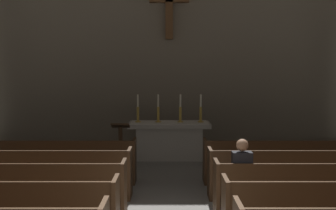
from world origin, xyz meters
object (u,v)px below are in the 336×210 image
object	(u,v)px
pew_left_row_5	(61,161)
candlestick_outer_right	(199,113)
altar	(168,139)
pew_right_row_3	(309,189)
candlestick_outer_left	(136,113)
candlestick_inner_right	(179,113)
candlestick_inner_left	(157,113)
pew_right_row_4	(290,173)
pew_left_row_3	(28,190)
lectern	(119,147)
pew_left_row_4	(46,173)
pew_right_row_5	(276,161)
lone_worshipper	(239,176)

from	to	relation	value
pew_left_row_5	candlestick_outer_right	xyz separation A→B (m)	(3.16, 2.41, 0.78)
altar	pew_right_row_3	bearing A→B (deg)	-63.01
candlestick_outer_left	candlestick_inner_right	distance (m)	1.15
candlestick_inner_left	candlestick_outer_right	size ratio (longest dim) A/B	1.00
pew_right_row_4	candlestick_outer_left	world-z (taller)	candlestick_outer_left
pew_left_row_3	candlestick_outer_left	world-z (taller)	candlestick_outer_left
lectern	pew_right_row_4	bearing A→B (deg)	-33.01
pew_left_row_4	pew_left_row_3	bearing A→B (deg)	-90.00
pew_right_row_5	altar	xyz separation A→B (m)	(-2.31, 2.41, 0.06)
pew_right_row_3	pew_right_row_5	distance (m)	2.12
candlestick_inner_right	lone_worshipper	bearing A→B (deg)	-79.13
pew_right_row_4	altar	size ratio (longest dim) A/B	1.44
pew_right_row_4	candlestick_outer_left	distance (m)	4.76
altar	candlestick_outer_left	bearing A→B (deg)	180.00
pew_left_row_4	pew_right_row_5	distance (m)	4.74
pew_left_row_4	altar	world-z (taller)	altar
candlestick_outer_left	candlestick_inner_right	xyz separation A→B (m)	(1.15, 0.00, 0.00)
pew_left_row_4	pew_left_row_5	bearing A→B (deg)	90.00
pew_left_row_3	pew_left_row_4	xyz separation A→B (m)	(0.00, 1.06, 0.00)
pew_left_row_5	altar	xyz separation A→B (m)	(2.31, 2.41, 0.06)
pew_left_row_4	altar	size ratio (longest dim) A/B	1.44
altar	lectern	size ratio (longest dim) A/B	1.91
pew_left_row_3	candlestick_inner_left	xyz separation A→B (m)	(2.01, 4.54, 0.78)
candlestick_outer_right	lectern	size ratio (longest dim) A/B	0.65
candlestick_inner_left	pew_right_row_5	bearing A→B (deg)	-42.75
pew_right_row_4	candlestick_inner_right	bearing A→B (deg)	120.05
pew_left_row_3	pew_right_row_3	size ratio (longest dim) A/B	1.00
altar	candlestick_outer_right	bearing A→B (deg)	0.00
pew_left_row_4	lectern	bearing A→B (deg)	63.78
candlestick_inner_left	lone_worshipper	bearing A→B (deg)	-71.97
pew_left_row_3	pew_right_row_3	bearing A→B (deg)	0.00
pew_right_row_4	candlestick_outer_right	distance (m)	3.85
pew_right_row_5	candlestick_outer_right	bearing A→B (deg)	121.18
pew_right_row_3	pew_right_row_4	world-z (taller)	same
pew_left_row_3	candlestick_outer_left	xyz separation A→B (m)	(1.46, 4.54, 0.78)
lectern	candlestick_outer_left	bearing A→B (deg)	74.16
candlestick_inner_left	lone_worshipper	size ratio (longest dim) A/B	0.57
pew_right_row_3	pew_right_row_5	xyz separation A→B (m)	(0.00, 2.12, 0.00)
candlestick_outer_left	candlestick_inner_right	world-z (taller)	same
pew_right_row_3	altar	size ratio (longest dim) A/B	1.44
pew_left_row_3	altar	world-z (taller)	altar
pew_left_row_3	pew_left_row_5	size ratio (longest dim) A/B	1.00
candlestick_outer_left	altar	bearing A→B (deg)	0.00
candlestick_outer_left	candlestick_inner_left	world-z (taller)	same
altar	candlestick_inner_left	world-z (taller)	candlestick_inner_left
pew_left_row_5	lectern	world-z (taller)	lectern
lone_worshipper	lectern	bearing A→B (deg)	125.52
pew_right_row_4	candlestick_outer_left	bearing A→B (deg)	132.29
pew_left_row_4	candlestick_outer_left	distance (m)	3.85
pew_left_row_3	candlestick_inner_left	bearing A→B (deg)	66.10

